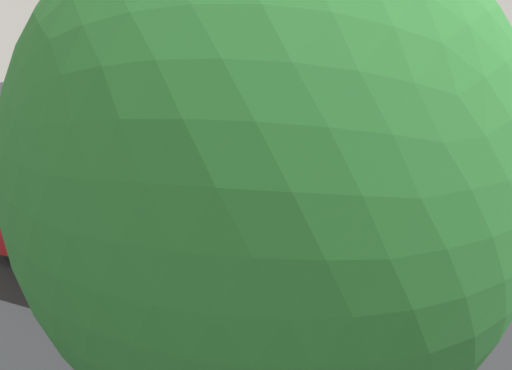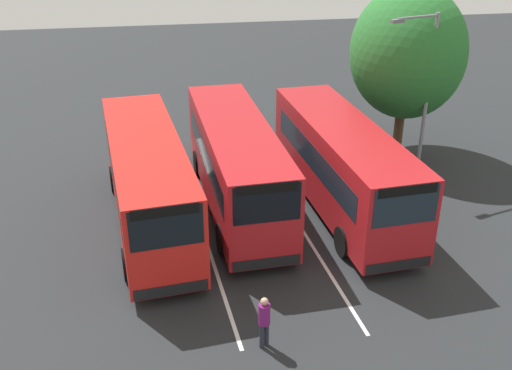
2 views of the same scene
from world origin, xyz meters
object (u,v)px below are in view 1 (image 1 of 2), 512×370
(pedestrian, at_px, (77,162))
(bus_far_left, at_px, (273,143))
(depot_tree, at_px, (259,183))
(street_lamp, at_px, (113,205))
(bus_center_right, at_px, (157,210))
(bus_center_left, at_px, (257,171))

(pedestrian, bearing_deg, bus_far_left, -1.77)
(pedestrian, distance_m, depot_tree, 15.56)
(street_lamp, relative_size, depot_tree, 0.90)
(bus_far_left, distance_m, pedestrian, 7.87)
(bus_center_right, relative_size, depot_tree, 1.33)
(bus_far_left, height_order, street_lamp, street_lamp)
(pedestrian, height_order, depot_tree, depot_tree)
(bus_center_right, xyz_separation_m, pedestrian, (7.33, -4.39, -0.94))
(bus_far_left, xyz_separation_m, bus_center_right, (-0.10, 7.35, 0.00))
(bus_far_left, bearing_deg, bus_center_right, 84.55)
(bus_center_left, xyz_separation_m, street_lamp, (-1.72, 8.16, 2.14))
(street_lamp, bearing_deg, depot_tree, -109.35)
(bus_far_left, bearing_deg, bus_center_left, 99.48)
(street_lamp, height_order, depot_tree, depot_tree)
(bus_center_right, distance_m, street_lamp, 5.36)
(pedestrian, bearing_deg, street_lamp, -64.94)
(bus_center_left, distance_m, bus_center_right, 4.06)
(pedestrian, height_order, street_lamp, street_lamp)
(bus_center_left, xyz_separation_m, pedestrian, (8.18, -0.42, -0.94))
(depot_tree, bearing_deg, bus_far_left, -66.65)
(bus_center_left, height_order, street_lamp, street_lamp)
(bus_far_left, height_order, bus_center_left, same)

